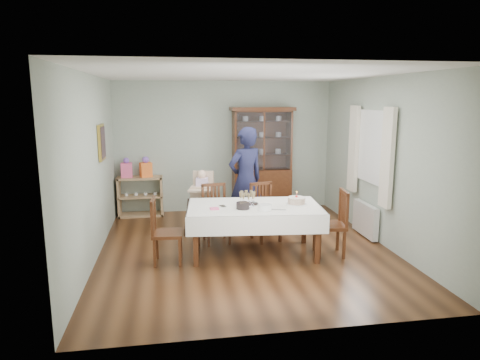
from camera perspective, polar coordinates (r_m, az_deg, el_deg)
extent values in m
plane|color=#593319|center=(6.88, 0.67, -9.14)|extent=(5.00, 5.00, 0.00)
plane|color=#9EAA99|center=(8.99, -2.07, 4.44)|extent=(4.50, 0.00, 4.50)
plane|color=#9EAA99|center=(6.54, -19.10, 1.44)|extent=(0.00, 5.00, 5.00)
plane|color=#9EAA99|center=(7.27, 18.45, 2.37)|extent=(0.00, 5.00, 5.00)
plane|color=white|center=(6.48, 0.72, 13.93)|extent=(5.00, 5.00, 0.00)
cube|color=#4B2712|center=(6.46, 1.90, -3.78)|extent=(1.99, 1.23, 0.06)
cube|color=white|center=(6.45, 1.90, -3.48)|extent=(2.10, 1.33, 0.01)
cube|color=#4B2712|center=(9.03, 2.89, -1.33)|extent=(1.20, 0.45, 0.90)
cube|color=white|center=(8.68, 3.22, 5.20)|extent=(1.12, 0.01, 1.16)
cube|color=#4B2712|center=(8.83, 3.00, 9.46)|extent=(1.30, 0.48, 0.07)
cube|color=tan|center=(8.98, -13.01, -4.49)|extent=(0.90, 0.38, 0.04)
cube|color=tan|center=(8.89, -13.11, -2.13)|extent=(0.90, 0.38, 0.03)
cube|color=tan|center=(8.81, -13.22, 0.28)|extent=(0.90, 0.38, 0.04)
cube|color=tan|center=(8.93, -15.80, -2.20)|extent=(0.04, 0.38, 0.80)
cube|color=tan|center=(8.87, -10.40, -2.05)|extent=(0.04, 0.38, 0.80)
cube|color=gold|center=(7.29, -17.97, 4.79)|extent=(0.04, 0.48, 0.58)
cube|color=white|center=(7.50, 17.28, 4.22)|extent=(0.04, 1.02, 1.22)
cube|color=silver|center=(6.94, 19.06, 2.79)|extent=(0.07, 0.30, 1.55)
cube|color=silver|center=(8.04, 14.90, 4.04)|extent=(0.07, 0.30, 1.55)
cube|color=white|center=(7.71, 16.36, -5.04)|extent=(0.10, 0.80, 0.55)
cube|color=#4B2712|center=(7.06, -3.16, -4.89)|extent=(0.48, 0.48, 0.05)
cube|color=#4B2712|center=(7.18, -3.55, -2.46)|extent=(0.41, 0.09, 0.51)
cube|color=#4B2712|center=(7.16, 3.49, -4.65)|extent=(0.53, 0.53, 0.05)
cube|color=#4B2712|center=(7.27, 2.80, -2.28)|extent=(0.41, 0.14, 0.51)
cube|color=#4B2712|center=(6.27, -9.62, -7.06)|extent=(0.46, 0.46, 0.05)
cube|color=#4B2712|center=(6.22, -11.49, -4.77)|extent=(0.07, 0.41, 0.51)
cube|color=#4B2712|center=(6.63, 11.84, -5.97)|extent=(0.50, 0.50, 0.05)
cube|color=#4B2712|center=(6.61, 13.65, -3.63)|extent=(0.09, 0.43, 0.53)
imported|color=black|center=(7.54, 0.76, 0.02)|extent=(0.80, 0.68, 1.87)
cube|color=tan|center=(7.55, -5.06, -1.73)|extent=(0.44, 0.41, 0.26)
cube|color=tan|center=(7.50, -5.08, -0.11)|extent=(0.37, 0.16, 0.30)
cube|color=tan|center=(7.53, -5.07, -1.08)|extent=(0.42, 0.27, 0.03)
cube|color=silver|center=(7.51, -5.08, -0.44)|extent=(0.23, 0.20, 0.19)
sphere|color=beige|center=(7.48, -5.10, 0.70)|extent=(0.16, 0.16, 0.16)
cylinder|color=silver|center=(6.50, 0.99, -3.27)|extent=(0.33, 0.33, 0.01)
torus|color=silver|center=(6.50, 0.99, -3.19)|extent=(0.34, 0.34, 0.01)
cylinder|color=white|center=(6.57, 7.53, -3.19)|extent=(0.30, 0.30, 0.02)
cylinder|color=brown|center=(6.56, 7.54, -2.73)|extent=(0.26, 0.26, 0.09)
cylinder|color=silver|center=(6.55, 7.55, -2.30)|extent=(0.26, 0.26, 0.01)
cylinder|color=#F24C4C|center=(6.54, 7.56, -1.92)|extent=(0.01, 0.01, 0.07)
sphere|color=yellow|center=(6.53, 7.57, -1.56)|extent=(0.02, 0.02, 0.02)
cylinder|color=black|center=(6.26, 0.39, -3.44)|extent=(0.20, 0.20, 0.09)
cylinder|color=white|center=(6.19, 3.34, -3.65)|extent=(0.26, 0.26, 0.09)
cube|color=#F55A8E|center=(6.26, -3.42, -3.82)|extent=(0.13, 0.13, 0.02)
cube|color=silver|center=(6.23, 4.96, -3.95)|extent=(0.26, 0.11, 0.01)
cube|color=#F55A8E|center=(8.79, -14.88, 1.27)|extent=(0.22, 0.14, 0.29)
sphere|color=#E533B2|center=(8.76, -14.94, 2.53)|extent=(0.12, 0.12, 0.12)
cube|color=orange|center=(8.76, -12.43, 1.34)|extent=(0.26, 0.22, 0.29)
sphere|color=#E533B2|center=(8.73, -12.48, 2.64)|extent=(0.13, 0.13, 0.13)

